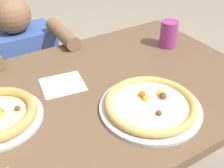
{
  "coord_description": "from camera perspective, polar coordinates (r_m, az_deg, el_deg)",
  "views": [
    {
      "loc": [
        -0.41,
        -0.74,
        1.36
      ],
      "look_at": [
        0.02,
        -0.03,
        0.78
      ],
      "focal_mm": 43.88,
      "sensor_mm": 36.0,
      "label": 1
    }
  ],
  "objects": [
    {
      "name": "paper_napkin",
      "position": [
        1.08,
        -10.24,
        -0.1
      ],
      "size": [
        0.18,
        0.17,
        0.0
      ],
      "primitive_type": "cube",
      "rotation": [
        0.0,
        0.0,
        -0.15
      ],
      "color": "white",
      "rests_on": "dining_table"
    },
    {
      "name": "drink_cup_colored",
      "position": [
        1.34,
        11.72,
        10.17
      ],
      "size": [
        0.08,
        0.08,
        0.13
      ],
      "color": "#8C2D72",
      "rests_on": "dining_table"
    },
    {
      "name": "diner_seated",
      "position": [
        1.73,
        -17.26,
        0.33
      ],
      "size": [
        0.42,
        0.53,
        0.94
      ],
      "color": "#333847",
      "rests_on": "ground"
    },
    {
      "name": "pizza_near",
      "position": [
        0.94,
        8.05,
        -4.35
      ],
      "size": [
        0.35,
        0.35,
        0.04
      ],
      "color": "#B7B7BC",
      "rests_on": "dining_table"
    },
    {
      "name": "dining_table",
      "position": [
        1.11,
        -1.94,
        -5.68
      ],
      "size": [
        1.23,
        0.84,
        0.75
      ],
      "color": "brown",
      "rests_on": "ground"
    }
  ]
}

